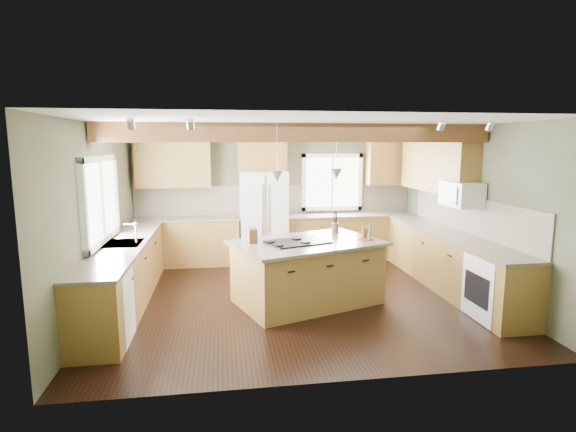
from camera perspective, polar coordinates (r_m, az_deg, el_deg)
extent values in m
plane|color=black|center=(6.97, 1.06, -10.29)|extent=(5.60, 5.60, 0.00)
plane|color=silver|center=(6.58, 1.13, 11.59)|extent=(5.60, 5.60, 0.00)
plane|color=#434833|center=(9.11, -1.51, 2.68)|extent=(5.60, 0.00, 5.60)
plane|color=#434833|center=(6.78, -22.93, -0.22)|extent=(0.00, 5.00, 5.00)
plane|color=#434833|center=(7.63, 22.31, 0.78)|extent=(0.00, 5.00, 5.00)
cube|color=#512B17|center=(6.36, 1.47, 10.51)|extent=(5.55, 0.26, 0.26)
cube|color=#512B17|center=(8.96, -1.47, 10.52)|extent=(5.55, 0.20, 0.10)
cube|color=brown|center=(9.10, -1.50, 2.11)|extent=(5.58, 0.03, 0.58)
cube|color=brown|center=(7.68, 21.99, 0.16)|extent=(0.03, 3.70, 0.58)
cube|color=brown|center=(8.91, -12.77, -3.29)|extent=(2.02, 0.60, 0.88)
cube|color=brown|center=(8.83, -12.88, -0.37)|extent=(2.06, 0.64, 0.04)
cube|color=brown|center=(9.25, 7.95, -2.70)|extent=(2.62, 0.60, 0.88)
cube|color=brown|center=(9.17, 8.01, 0.12)|extent=(2.66, 0.64, 0.04)
cube|color=brown|center=(6.94, -19.98, -7.12)|extent=(0.60, 3.70, 0.88)
cube|color=brown|center=(6.83, -20.18, -3.41)|extent=(0.64, 3.74, 0.04)
cube|color=brown|center=(7.69, 19.81, -5.56)|extent=(0.60, 3.70, 0.88)
cube|color=brown|center=(7.59, 19.99, -2.20)|extent=(0.64, 3.74, 0.04)
cube|color=brown|center=(8.86, -14.35, 6.45)|extent=(1.40, 0.35, 0.90)
cube|color=brown|center=(8.85, -3.35, 8.00)|extent=(0.96, 0.35, 0.70)
cube|color=brown|center=(8.28, 18.35, 6.11)|extent=(0.35, 2.20, 0.90)
cube|color=brown|center=(9.45, 12.68, 6.65)|extent=(0.90, 0.35, 0.90)
cube|color=white|center=(6.79, -22.79, 1.94)|extent=(0.04, 1.60, 1.05)
cube|color=white|center=(9.27, 5.59, 4.31)|extent=(1.10, 0.04, 1.00)
cube|color=#262628|center=(6.83, -20.19, -3.37)|extent=(0.50, 0.65, 0.03)
cylinder|color=#B2B2B7|center=(6.77, -18.76, -2.15)|extent=(0.02, 0.02, 0.28)
cube|color=white|center=(5.73, -22.46, -10.77)|extent=(0.60, 0.60, 0.84)
cube|color=white|center=(6.61, 25.08, -8.31)|extent=(0.60, 0.72, 0.84)
cube|color=white|center=(7.45, 21.17, 2.60)|extent=(0.40, 0.70, 0.38)
cone|color=#B2B2B7|center=(6.16, -1.38, 5.07)|extent=(0.18, 0.18, 0.16)
cone|color=#B2B2B7|center=(6.65, 6.14, 5.31)|extent=(0.18, 0.18, 0.16)
cube|color=white|center=(8.76, -3.15, -0.23)|extent=(0.90, 0.74, 1.80)
cube|color=brown|center=(6.64, 2.44, -7.28)|extent=(2.24, 1.78, 0.88)
cube|color=brown|center=(6.53, 2.47, -3.41)|extent=(2.40, 1.95, 0.04)
cube|color=black|center=(6.44, 1.23, -3.30)|extent=(0.99, 0.82, 0.02)
cube|color=brown|center=(6.40, -4.46, -2.61)|extent=(0.13, 0.10, 0.20)
cylinder|color=#39322E|center=(7.18, 6.01, -1.51)|extent=(0.16, 0.16, 0.16)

